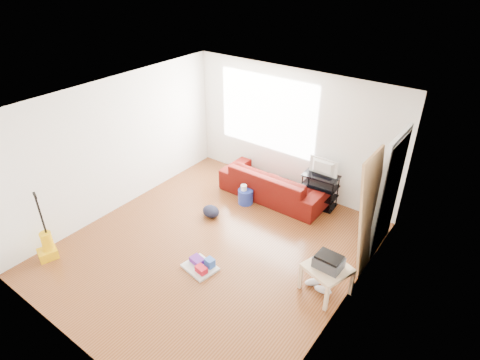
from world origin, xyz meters
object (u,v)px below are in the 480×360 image
Objects in this scene: sofa at (273,197)px; backpack at (211,216)px; side_table at (327,271)px; bucket at (246,203)px; vacuum at (47,246)px; cleaning_tray at (201,266)px; tv_stand at (320,190)px.

sofa is 1.38m from backpack.
side_table reaches higher than sofa.
side_table is at bearing -27.44° from bucket.
sofa is at bearing 139.34° from side_table.
backpack is 0.30× the size of vacuum.
vacuum reaches higher than cleaning_tray.
cleaning_tray is 0.48× the size of vacuum.
tv_stand is 2.14m from backpack.
bucket is 2.00m from cleaning_tray.
side_table is (1.12, -1.98, 0.05)m from tv_stand.
sofa is at bearing 95.08° from cleaning_tray.
side_table reaches higher than cleaning_tray.
tv_stand is 2.81m from cleaning_tray.
sofa is 6.00× the size of backpack.
bucket is at bearing 81.15° from vacuum.
side_table is 2.63m from bucket.
cleaning_tray is (0.53, -1.93, 0.06)m from bucket.
tv_stand is 1.93× the size of backpack.
cleaning_tray is at bearing -107.17° from tv_stand.
backpack is at bearing -109.73° from bucket.
vacuum reaches higher than backpack.
cleaning_tray is at bearing 48.62° from vacuum.
cleaning_tray reaches higher than backpack.
tv_stand is at bearing 62.59° from backpack.
vacuum reaches higher than tv_stand.
backpack is (-0.27, -0.74, 0.00)m from bucket.
tv_stand is 0.58× the size of vacuum.
side_table reaches higher than backpack.
bucket is at bearing 58.56° from sofa.
backpack is (-0.80, 1.19, -0.06)m from cleaning_tray.
side_table is (1.99, -1.71, 0.39)m from sofa.
side_table is 2.64m from backpack.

